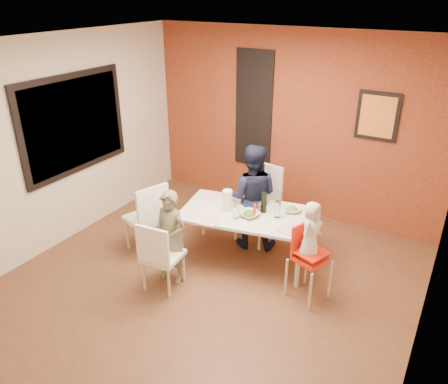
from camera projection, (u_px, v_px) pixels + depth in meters
The scene contains 35 objects.
ground at pixel (211, 281), 5.21m from camera, with size 4.50×4.50×0.00m, color brown.
ceiling at pixel (208, 44), 4.05m from camera, with size 4.50×4.50×0.02m, color white.
wall_back at pixel (291, 124), 6.38m from camera, with size 4.50×0.02×2.70m, color beige.
wall_front at pixel (29, 293), 2.87m from camera, with size 4.50×0.02×2.70m, color beige.
wall_left at pixel (63, 142), 5.66m from camera, with size 0.02×4.50×2.70m, color beige.
wall_right at pixel (440, 231), 3.60m from camera, with size 0.02×4.50×2.70m, color beige.
brick_accent_wall at pixel (291, 125), 6.37m from camera, with size 4.50×0.02×2.70m, color maroon.
picture_window_frame at pixel (74, 124), 5.71m from camera, with size 0.05×1.70×1.30m, color black.
picture_window_pane at pixel (75, 124), 5.71m from camera, with size 0.02×1.55×1.15m, color black.
glassblock_strip at pixel (254, 110), 6.57m from camera, with size 0.55×0.03×1.70m, color silver.
glassblock_surround at pixel (254, 110), 6.56m from camera, with size 0.60×0.03×1.76m, color black.
art_print_frame at pixel (378, 116), 5.68m from camera, with size 0.54×0.03×0.64m, color black.
art_print_canvas at pixel (377, 117), 5.66m from camera, with size 0.44×0.01×0.54m, color orange.
dining_table at pixel (247, 217), 5.39m from camera, with size 1.74×1.18×0.66m.
chair_near at pixel (159, 254), 4.85m from camera, with size 0.44×0.44×0.87m.
chair_far at pixel (261, 198), 5.90m from camera, with size 0.56×0.56×1.05m.
chair_left at pixel (149, 215), 5.55m from camera, with size 0.57×0.57×0.98m.
high_chair at pixel (307, 255), 4.76m from camera, with size 0.47×0.47×0.88m.
child_near at pixel (171, 237), 5.00m from camera, with size 0.42×0.27×1.15m, color #615C45.
child_far at pixel (252, 197), 5.66m from camera, with size 0.69×0.54×1.42m, color black.
toddler at pixel (311, 230), 4.61m from camera, with size 0.32×0.21×0.66m, color beige.
plate_near_left at pixel (209, 222), 5.14m from camera, with size 0.20×0.20×0.01m, color white.
plate_far_mid at pixel (255, 200), 5.67m from camera, with size 0.20×0.20×0.01m, color white.
plate_near_right at pixel (290, 230), 4.96m from camera, with size 0.24×0.24×0.01m, color white.
plate_far_left at pixel (210, 196), 5.77m from camera, with size 0.20×0.20×0.01m, color white.
salad_bowl_a at pixel (249, 214), 5.26m from camera, with size 0.23×0.23×0.06m, color silver.
salad_bowl_b at pixel (292, 210), 5.37m from camera, with size 0.21×0.21×0.05m, color white.
wine_bottle at pixel (264, 203), 5.32m from camera, with size 0.07×0.07×0.26m, color black.
wine_glass_a at pixel (236, 210), 5.19m from camera, with size 0.07×0.07×0.21m, color white.
wine_glass_b at pixel (277, 209), 5.21m from camera, with size 0.07×0.07×0.21m, color white.
paper_towel_roll at pixel (227, 200), 5.36m from camera, with size 0.12×0.12×0.27m, color white.
condiment_red at pixel (255, 210), 5.28m from camera, with size 0.04×0.04×0.14m, color red.
condiment_green at pixel (260, 207), 5.35m from camera, with size 0.03×0.03×0.12m, color #2A6822.
condiment_brown at pixel (259, 209), 5.29m from camera, with size 0.04×0.04×0.14m, color brown.
sippy_cup at pixel (307, 218), 5.12m from camera, with size 0.06×0.06×0.10m, color orange.
Camera 1 is at (2.28, -3.59, 3.18)m, focal length 35.00 mm.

